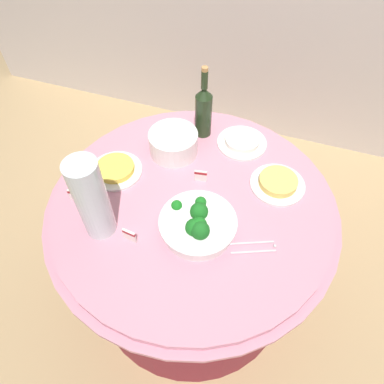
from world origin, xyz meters
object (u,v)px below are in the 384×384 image
at_px(serving_tongs, 254,247).
at_px(label_placard_rear, 129,235).
at_px(label_placard_front, 201,175).
at_px(plate_stack, 174,143).
at_px(label_placard_mid, 75,194).
at_px(food_plate_rice, 242,142).
at_px(food_plate_fried_egg, 115,169).
at_px(food_plate_noodles, 278,183).
at_px(decorative_fruit_vase, 92,201).
at_px(wine_bottle, 204,110).
at_px(broccoli_bowl, 198,224).

xyz_separation_m(serving_tongs, label_placard_rear, (-0.43, -0.11, 0.03)).
xyz_separation_m(label_placard_front, label_placard_rear, (-0.15, -0.35, 0.00)).
xyz_separation_m(plate_stack, label_placard_mid, (-0.27, -0.37, -0.02)).
distance_m(food_plate_rice, food_plate_fried_egg, 0.57).
height_order(food_plate_noodles, food_plate_fried_egg, food_plate_noodles).
distance_m(decorative_fruit_vase, food_plate_rice, 0.72).
distance_m(decorative_fruit_vase, food_plate_noodles, 0.72).
relative_size(food_plate_rice, food_plate_fried_egg, 1.00).
bearing_deg(label_placard_rear, food_plate_rice, 67.08).
height_order(wine_bottle, decorative_fruit_vase, decorative_fruit_vase).
xyz_separation_m(decorative_fruit_vase, label_placard_mid, (-0.16, 0.09, -0.13)).
distance_m(plate_stack, serving_tongs, 0.57).
xyz_separation_m(label_placard_front, label_placard_mid, (-0.43, -0.25, 0.00)).
height_order(decorative_fruit_vase, food_plate_noodles, decorative_fruit_vase).
bearing_deg(food_plate_rice, decorative_fruit_vase, -122.42).
xyz_separation_m(food_plate_fried_egg, label_placard_front, (0.35, 0.07, 0.02)).
relative_size(decorative_fruit_vase, label_placard_front, 6.18).
bearing_deg(label_placard_mid, wine_bottle, 56.50).
height_order(food_plate_rice, label_placard_mid, label_placard_mid).
xyz_separation_m(wine_bottle, decorative_fruit_vase, (-0.19, -0.61, 0.03)).
distance_m(food_plate_fried_egg, label_placard_mid, 0.20).
height_order(food_plate_noodles, label_placard_rear, label_placard_rear).
xyz_separation_m(wine_bottle, food_plate_noodles, (0.38, -0.20, -0.11)).
bearing_deg(food_plate_noodles, label_placard_front, -166.08).
distance_m(wine_bottle, decorative_fruit_vase, 0.64).
bearing_deg(label_placard_mid, food_plate_fried_egg, 66.03).
bearing_deg(plate_stack, food_plate_rice, 27.64).
relative_size(decorative_fruit_vase, food_plate_fried_egg, 1.55).
bearing_deg(food_plate_rice, serving_tongs, -71.21).
bearing_deg(wine_bottle, label_placard_rear, -96.55).
bearing_deg(wine_bottle, food_plate_fried_egg, -127.76).
bearing_deg(food_plate_rice, label_placard_rear, -112.92).
xyz_separation_m(food_plate_rice, food_plate_fried_egg, (-0.46, -0.33, 0.00)).
relative_size(serving_tongs, label_placard_front, 2.99).
xyz_separation_m(broccoli_bowl, serving_tongs, (0.21, -0.00, -0.04)).
xyz_separation_m(food_plate_rice, food_plate_noodles, (0.19, -0.19, 0.00)).
relative_size(serving_tongs, food_plate_noodles, 0.75).
xyz_separation_m(decorative_fruit_vase, label_placard_rear, (0.12, -0.01, -0.13)).
relative_size(broccoli_bowl, plate_stack, 1.33).
bearing_deg(broccoli_bowl, food_plate_noodles, 52.44).
bearing_deg(label_placard_rear, food_plate_fried_egg, 125.32).
xyz_separation_m(food_plate_fried_egg, label_placard_mid, (-0.08, -0.18, 0.02)).
height_order(plate_stack, label_placard_mid, plate_stack).
bearing_deg(serving_tongs, food_plate_fried_egg, 165.13).
bearing_deg(food_plate_noodles, food_plate_rice, 135.79).
bearing_deg(food_plate_noodles, broccoli_bowl, -127.56).
xyz_separation_m(plate_stack, label_placard_front, (0.16, -0.12, -0.02)).
height_order(wine_bottle, food_plate_fried_egg, wine_bottle).
relative_size(plate_stack, food_plate_rice, 0.95).
distance_m(plate_stack, food_plate_rice, 0.31).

